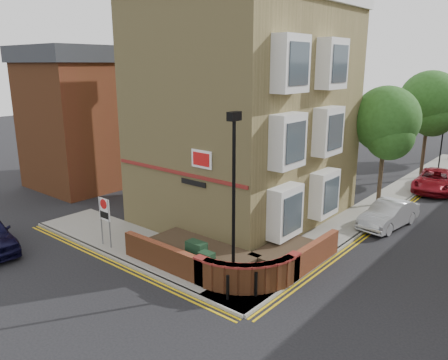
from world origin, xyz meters
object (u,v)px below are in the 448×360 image
at_px(utility_cabinet_large, 196,256).
at_px(zone_sign, 105,213).
at_px(lamppost, 234,202).
at_px(silver_car_near, 389,214).

xyz_separation_m(utility_cabinet_large, zone_sign, (-4.70, -0.80, 0.92)).
distance_m(lamppost, utility_cabinet_large, 3.24).
bearing_deg(silver_car_near, utility_cabinet_large, -104.35).
distance_m(lamppost, silver_car_near, 10.47).
bearing_deg(silver_car_near, zone_sign, -121.69).
xyz_separation_m(utility_cabinet_large, silver_car_near, (3.90, 9.82, -0.06)).
bearing_deg(zone_sign, utility_cabinet_large, 9.69).
relative_size(lamppost, utility_cabinet_large, 5.25).
bearing_deg(zone_sign, silver_car_near, 51.00).
distance_m(utility_cabinet_large, silver_car_near, 10.56).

